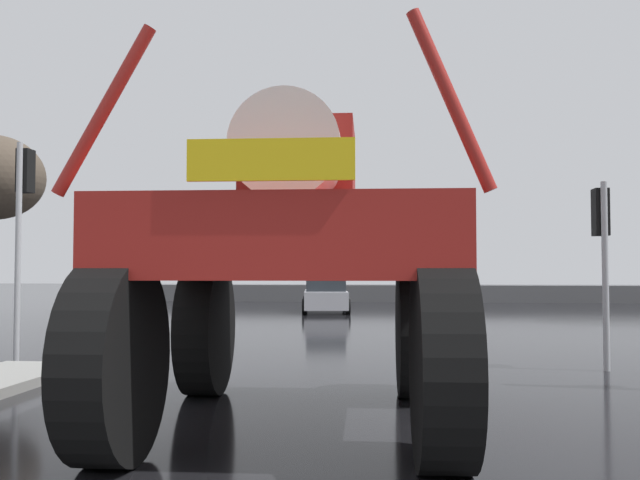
% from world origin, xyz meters
% --- Properties ---
extents(ground_plane, '(120.00, 120.00, 0.00)m').
position_xyz_m(ground_plane, '(0.00, 18.00, 0.00)').
color(ground_plane, black).
extents(oversize_sprayer, '(3.95, 5.47, 4.04)m').
position_xyz_m(oversize_sprayer, '(0.02, 5.10, 1.87)').
color(oversize_sprayer, black).
rests_on(oversize_sprayer, ground).
extents(sedan_ahead, '(2.23, 4.26, 1.52)m').
position_xyz_m(sedan_ahead, '(-1.51, 25.43, 0.71)').
color(sedan_ahead, '#B7B7BF').
rests_on(sedan_ahead, ground).
extents(traffic_signal_near_left, '(0.24, 0.54, 4.18)m').
position_xyz_m(traffic_signal_near_left, '(-5.92, 9.86, 3.05)').
color(traffic_signal_near_left, '#A8AAAF').
rests_on(traffic_signal_near_left, ground).
extents(traffic_signal_near_right, '(0.24, 0.54, 3.29)m').
position_xyz_m(traffic_signal_near_right, '(4.82, 9.87, 2.40)').
color(traffic_signal_near_right, '#A8AAAF').
rests_on(traffic_signal_near_right, ground).
extents(roadside_barrier, '(30.20, 0.24, 0.90)m').
position_xyz_m(roadside_barrier, '(0.00, 34.40, 0.45)').
color(roadside_barrier, '#59595B').
rests_on(roadside_barrier, ground).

